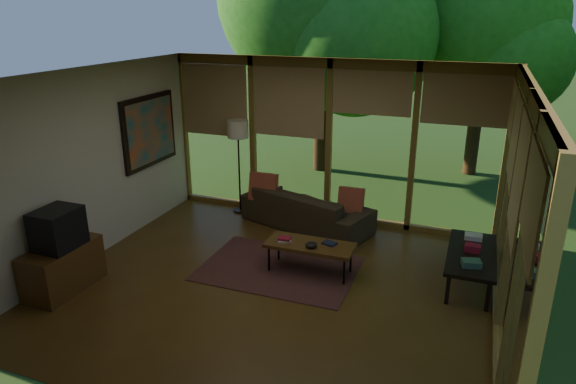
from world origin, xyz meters
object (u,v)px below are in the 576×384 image
at_px(television, 58,229).
at_px(floor_lamp, 238,134).
at_px(media_cabinet, 63,268).
at_px(side_console, 472,256).
at_px(coffee_table, 310,246).
at_px(sofa, 307,209).

relative_size(television, floor_lamp, 0.33).
bearing_deg(media_cabinet, side_console, 22.00).
distance_m(coffee_table, side_console, 2.10).
bearing_deg(media_cabinet, sofa, 53.08).
bearing_deg(side_console, television, -157.92).
relative_size(sofa, coffee_table, 1.81).
relative_size(media_cabinet, floor_lamp, 0.61).
height_order(sofa, television, television).
xyz_separation_m(floor_lamp, coffee_table, (1.88, -1.72, -1.01)).
bearing_deg(sofa, side_console, 175.35).
xyz_separation_m(television, side_console, (4.85, 1.97, -0.44)).
bearing_deg(coffee_table, side_console, 11.60).
height_order(television, side_console, television).
relative_size(floor_lamp, side_console, 1.18).
distance_m(media_cabinet, coffee_table, 3.21).
bearing_deg(television, sofa, 53.33).
relative_size(media_cabinet, television, 1.82).
bearing_deg(coffee_table, sofa, 110.29).
bearing_deg(television, coffee_table, 28.97).
bearing_deg(coffee_table, television, -151.03).
bearing_deg(side_console, media_cabinet, -158.00).
distance_m(media_cabinet, side_console, 5.25).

